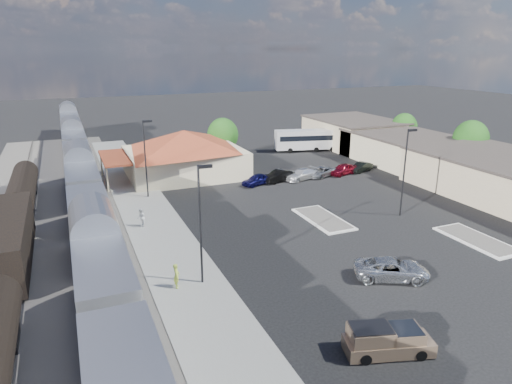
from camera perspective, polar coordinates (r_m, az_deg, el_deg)
name	(u,v)px	position (r m, az deg, el deg)	size (l,w,h in m)	color
ground	(297,233)	(43.15, 5.17, -5.08)	(280.00, 280.00, 0.00)	black
railbed	(55,235)	(46.12, -23.86, -4.98)	(16.00, 100.00, 0.12)	#4C4944
platform	(157,228)	(44.76, -12.32, -4.46)	(5.50, 92.00, 0.18)	gray
passenger_train	(81,181)	(52.69, -21.00, 1.29)	(3.00, 104.00, 5.55)	silver
freight_cars	(10,243)	(40.91, -28.37, -5.61)	(2.80, 46.00, 4.00)	black
station_depot	(184,153)	(62.24, -8.97, 4.85)	(18.35, 12.24, 6.20)	beige
buildings_east	(425,153)	(69.61, 20.32, 4.58)	(14.40, 51.40, 4.80)	#C6B28C
traffic_island_south	(323,219)	(46.59, 8.38, -3.33)	(3.30, 7.50, 0.21)	silver
traffic_island_north	(477,240)	(45.72, 25.90, -5.40)	(3.30, 7.50, 0.21)	silver
lamp_plat_s	(201,216)	(32.16, -6.86, -2.96)	(1.08, 0.25, 9.00)	black
lamp_plat_n	(146,153)	(52.88, -13.61, 4.79)	(1.08, 0.25, 9.00)	black
lamp_lot	(406,165)	(48.17, 18.19, 3.19)	(1.08, 0.25, 9.00)	black
tree_east_b	(471,139)	(71.94, 25.25, 5.97)	(4.94, 4.94, 6.96)	#382314
tree_east_c	(404,128)	(81.85, 18.00, 7.67)	(4.41, 4.41, 6.21)	#382314
tree_depot	(223,135)	(69.80, -4.18, 7.12)	(4.71, 4.71, 6.63)	#382314
pickup_truck	(389,341)	(27.98, 16.24, -17.42)	(5.24, 3.12, 1.70)	tan
suv	(392,269)	(36.01, 16.63, -9.21)	(2.56, 5.56, 1.54)	#AFB3B8
coach_bus	(308,139)	(77.48, 6.55, 6.61)	(11.41, 4.97, 3.58)	white
person_a	(177,276)	(33.40, -9.91, -10.27)	(0.67, 0.44, 1.83)	#BED843
person_b	(141,218)	(44.97, -14.17, -3.15)	(0.87, 0.67, 1.78)	white
parked_car_a	(257,180)	(57.63, 0.10, 1.56)	(1.66, 4.11, 1.40)	#0D0C3F
parked_car_b	(279,176)	(59.15, 2.84, 2.01)	(1.60, 4.59, 1.51)	black
parked_car_c	(301,174)	(60.33, 5.71, 2.21)	(2.00, 4.91, 1.43)	silver
parked_car_d	(321,172)	(62.14, 8.17, 2.52)	(2.18, 4.72, 1.31)	gray
parked_car_e	(343,169)	(63.55, 10.79, 2.80)	(1.77, 4.39, 1.50)	maroon
parked_car_f	(361,167)	(65.59, 12.99, 3.04)	(1.40, 4.02, 1.32)	black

